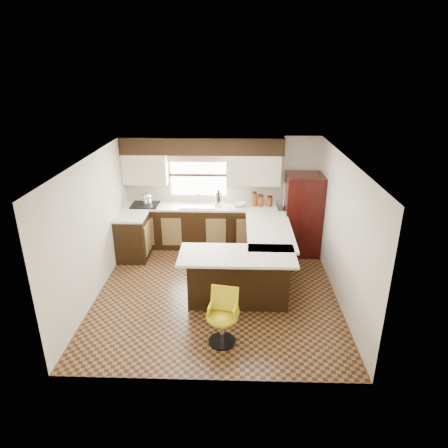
{
  "coord_description": "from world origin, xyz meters",
  "views": [
    {
      "loc": [
        0.33,
        -6.22,
        3.81
      ],
      "look_at": [
        0.11,
        0.45,
        1.11
      ],
      "focal_mm": 32.0,
      "sensor_mm": 36.0,
      "label": 1
    }
  ],
  "objects_px": {
    "bar_chair": "(222,318)",
    "peninsula_long": "(266,253)",
    "refrigerator": "(302,215)",
    "peninsula_return": "(238,278)"
  },
  "relations": [
    {
      "from": "peninsula_long",
      "to": "bar_chair",
      "type": "bearing_deg",
      "value": -110.1
    },
    {
      "from": "peninsula_return",
      "to": "bar_chair",
      "type": "bearing_deg",
      "value": -101.93
    },
    {
      "from": "peninsula_long",
      "to": "refrigerator",
      "type": "height_order",
      "value": "refrigerator"
    },
    {
      "from": "peninsula_long",
      "to": "peninsula_return",
      "type": "distance_m",
      "value": 1.11
    },
    {
      "from": "bar_chair",
      "to": "peninsula_long",
      "type": "bearing_deg",
      "value": 80.27
    },
    {
      "from": "refrigerator",
      "to": "bar_chair",
      "type": "xyz_separation_m",
      "value": [
        -1.57,
        -3.07,
        -0.45
      ]
    },
    {
      "from": "peninsula_return",
      "to": "refrigerator",
      "type": "bearing_deg",
      "value": 56.11
    },
    {
      "from": "peninsula_long",
      "to": "bar_chair",
      "type": "xyz_separation_m",
      "value": [
        -0.75,
        -2.06,
        -0.04
      ]
    },
    {
      "from": "refrigerator",
      "to": "bar_chair",
      "type": "height_order",
      "value": "refrigerator"
    },
    {
      "from": "peninsula_return",
      "to": "refrigerator",
      "type": "distance_m",
      "value": 2.43
    }
  ]
}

